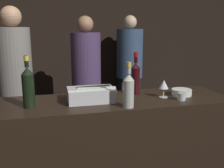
# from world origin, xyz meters

# --- Properties ---
(wall_back_chalkboard) EXTENTS (6.40, 0.06, 2.80)m
(wall_back_chalkboard) POSITION_xyz_m (0.00, 2.72, 1.40)
(wall_back_chalkboard) COLOR black
(wall_back_chalkboard) RESTS_ON ground_plane
(bar_counter) EXTENTS (1.88, 0.57, 1.07)m
(bar_counter) POSITION_xyz_m (0.00, 0.28, 0.53)
(bar_counter) COLOR black
(bar_counter) RESTS_ON ground_plane
(ice_bin_with_bottles) EXTENTS (0.38, 0.24, 0.11)m
(ice_bin_with_bottles) POSITION_xyz_m (-0.17, 0.29, 1.12)
(ice_bin_with_bottles) COLOR silver
(ice_bin_with_bottles) RESTS_ON bar_counter
(bowl_white) EXTENTS (0.16, 0.16, 0.05)m
(bowl_white) POSITION_xyz_m (0.59, 0.28, 1.09)
(bowl_white) COLOR silver
(bowl_white) RESTS_ON bar_counter
(wine_glass) EXTENTS (0.08, 0.08, 0.14)m
(wine_glass) POSITION_xyz_m (0.42, 0.25, 1.17)
(wine_glass) COLOR silver
(wine_glass) RESTS_ON bar_counter
(candle_votive) EXTENTS (0.06, 0.06, 0.06)m
(candle_votive) POSITION_xyz_m (0.52, 0.14, 1.10)
(candle_votive) COLOR silver
(candle_votive) RESTS_ON bar_counter
(champagne_bottle) EXTENTS (0.08, 0.08, 0.37)m
(champagne_bottle) POSITION_xyz_m (-0.62, 0.23, 1.22)
(champagne_bottle) COLOR black
(champagne_bottle) RESTS_ON bar_counter
(rose_wine_bottle) EXTENTS (0.08, 0.08, 0.32)m
(rose_wine_bottle) POSITION_xyz_m (0.06, 0.07, 1.20)
(rose_wine_bottle) COLOR #B2B7AD
(rose_wine_bottle) RESTS_ON bar_counter
(red_wine_bottle_tall) EXTENTS (0.07, 0.07, 0.36)m
(red_wine_bottle_tall) POSITION_xyz_m (0.23, 0.41, 1.22)
(red_wine_bottle_tall) COLOR black
(red_wine_bottle_tall) RESTS_ON bar_counter
(person_in_hoodie) EXTENTS (0.35, 0.35, 1.84)m
(person_in_hoodie) POSITION_xyz_m (-0.83, 1.21, 1.03)
(person_in_hoodie) COLOR black
(person_in_hoodie) RESTS_ON ground_plane
(person_blond_tee) EXTENTS (0.39, 0.39, 1.78)m
(person_blond_tee) POSITION_xyz_m (-0.01, 1.71, 0.99)
(person_blond_tee) COLOR black
(person_blond_tee) RESTS_ON ground_plane
(person_grey_polo) EXTENTS (0.42, 0.42, 1.82)m
(person_grey_polo) POSITION_xyz_m (0.77, 2.27, 1.01)
(person_grey_polo) COLOR black
(person_grey_polo) RESTS_ON ground_plane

